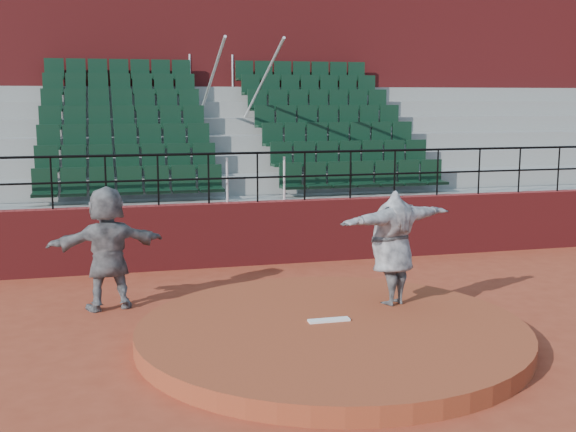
% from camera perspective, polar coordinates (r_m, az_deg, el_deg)
% --- Properties ---
extents(ground, '(90.00, 90.00, 0.00)m').
position_cam_1_polar(ground, '(10.36, 3.50, -9.85)').
color(ground, maroon).
rests_on(ground, ground).
extents(pitchers_mound, '(5.50, 5.50, 0.25)m').
position_cam_1_polar(pitchers_mound, '(10.32, 3.50, -9.20)').
color(pitchers_mound, brown).
rests_on(pitchers_mound, ground).
extents(pitching_rubber, '(0.60, 0.15, 0.03)m').
position_cam_1_polar(pitching_rubber, '(10.41, 3.25, -8.22)').
color(pitching_rubber, white).
rests_on(pitching_rubber, pitchers_mound).
extents(boundary_wall, '(24.00, 0.30, 1.30)m').
position_cam_1_polar(boundary_wall, '(14.88, -2.40, -1.35)').
color(boundary_wall, maroon).
rests_on(boundary_wall, ground).
extents(wall_railing, '(24.04, 0.05, 1.03)m').
position_cam_1_polar(wall_railing, '(14.69, -2.43, 3.95)').
color(wall_railing, black).
rests_on(wall_railing, boundary_wall).
extents(seating_deck, '(24.00, 5.97, 4.63)m').
position_cam_1_polar(seating_deck, '(18.30, -4.80, 3.17)').
color(seating_deck, gray).
rests_on(seating_deck, ground).
extents(press_box_facade, '(24.00, 3.00, 7.10)m').
position_cam_1_polar(press_box_facade, '(22.11, -6.62, 9.63)').
color(press_box_facade, maroon).
rests_on(press_box_facade, ground).
extents(pitcher, '(2.24, 1.33, 1.77)m').
position_cam_1_polar(pitcher, '(11.15, 8.26, -2.50)').
color(pitcher, black).
rests_on(pitcher, pitchers_mound).
extents(fielder, '(1.95, 0.90, 2.02)m').
position_cam_1_polar(fielder, '(11.99, -14.07, -2.46)').
color(fielder, black).
rests_on(fielder, ground).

